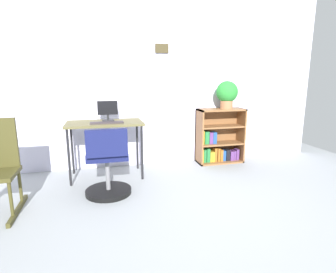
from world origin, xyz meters
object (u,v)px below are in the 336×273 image
Objects in this scene: keyboard at (107,123)px; potted_plant_on_shelf at (227,93)px; office_chair at (107,166)px; monitor at (108,111)px; desk at (105,127)px; bookshelf_low at (218,139)px.

keyboard is 1.84m from potted_plant_on_shelf.
office_chair reaches higher than keyboard.
monitor is at bearing 85.86° from office_chair.
potted_plant_on_shelf is (1.81, 0.20, 0.40)m from desk.
monitor is 0.89m from office_chair.
office_chair is (-0.03, -0.51, -0.40)m from keyboard.
keyboard is 1.77m from bookshelf_low.
bookshelf_low is (1.67, 0.16, -0.51)m from monitor.
office_chair is (-0.05, -0.72, -0.53)m from monitor.
keyboard is at bearing -96.33° from monitor.
office_chair is at bearing -94.14° from monitor.
keyboard is (0.02, -0.12, 0.08)m from desk.
office_chair is 0.95× the size of bookshelf_low.
desk is 3.68× the size of monitor.
monitor is 0.33× the size of office_chair.
office_chair is at bearing -153.01° from bookshelf_low.
keyboard is 0.99× the size of potted_plant_on_shelf.
desk is 1.22× the size of office_chair.
potted_plant_on_shelf reaches higher than desk.
potted_plant_on_shelf reaches higher than office_chair.
potted_plant_on_shelf is at bearing -28.98° from bookshelf_low.
potted_plant_on_shelf is (0.09, -0.05, 0.71)m from bookshelf_low.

